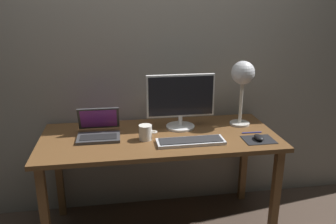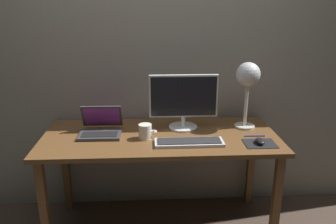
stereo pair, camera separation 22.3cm
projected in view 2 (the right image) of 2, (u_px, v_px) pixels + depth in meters
back_wall at (158, 45)px, 2.54m from camera, size 4.80×0.06×2.60m
desk at (160, 146)px, 2.36m from camera, size 1.60×0.70×0.74m
monitor at (183, 100)px, 2.40m from camera, size 0.48×0.20×0.39m
keyboard_main at (189, 142)px, 2.18m from camera, size 0.44×0.14×0.03m
laptop at (101, 126)px, 2.35m from camera, size 0.28×0.27×0.19m
desk_lamp at (248, 79)px, 2.37m from camera, size 0.17×0.17×0.47m
mousepad at (260, 144)px, 2.19m from camera, size 0.20×0.16×0.00m
mouse at (260, 141)px, 2.18m from camera, size 0.06×0.10×0.03m
coffee_mug at (145, 132)px, 2.26m from camera, size 0.12×0.09×0.10m
pen at (255, 136)px, 2.31m from camera, size 0.14×0.01×0.01m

